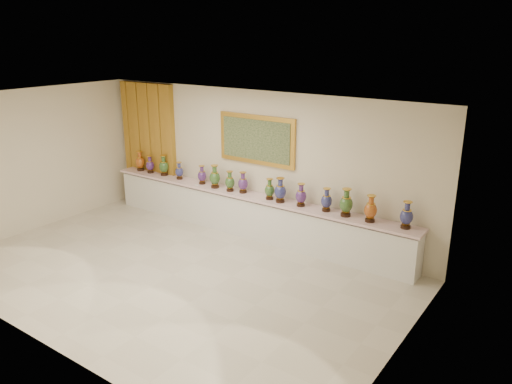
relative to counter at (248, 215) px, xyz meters
The scene contains 19 objects.
ground 2.31m from the counter, 90.00° to the right, with size 8.00×8.00×0.00m, color beige.
room 2.78m from the counter, behind, with size 8.00×8.00×8.00m.
counter is the anchor object (origin of this frame).
vase_0 3.28m from the counter, behind, with size 0.23×0.23×0.48m.
vase_1 2.93m from the counter, behind, with size 0.25×0.25×0.41m.
vase_2 2.53m from the counter, behind, with size 0.29×0.29×0.48m.
vase_3 2.03m from the counter, behind, with size 0.21×0.21×0.40m.
vase_4 1.41m from the counter, behind, with size 0.25×0.25×0.41m.
vase_5 1.09m from the counter, behind, with size 0.25×0.25×0.50m.
vase_6 0.79m from the counter, behind, with size 0.22×0.22×0.43m.
vase_7 0.68m from the counter, behind, with size 0.23×0.23×0.44m.
vase_8 0.85m from the counter, ahead, with size 0.23×0.23×0.43m.
vase_9 1.07m from the counter, ahead, with size 0.30×0.30×0.49m.
vase_10 1.43m from the counter, ahead, with size 0.27×0.27×0.45m.
vase_11 1.91m from the counter, ahead, with size 0.24×0.24×0.44m.
vase_12 2.32m from the counter, ahead, with size 0.26×0.26×0.52m.
vase_13 2.77m from the counter, ahead, with size 0.30×0.30×0.49m.
vase_14 3.37m from the counter, ahead, with size 0.28×0.28×0.48m.
label_card 1.37m from the counter, behind, with size 0.10×0.06×0.00m, color white.
Camera 1 is at (5.76, -5.64, 4.07)m, focal length 35.00 mm.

